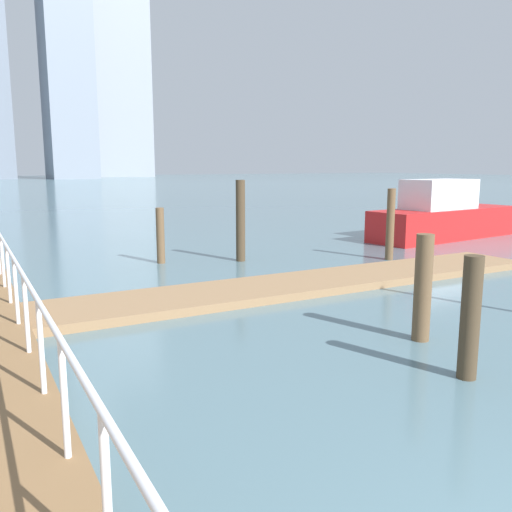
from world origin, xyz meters
TOP-DOWN VIEW (x-y plane):
  - ground_plane at (0.00, 20.00)m, footprint 300.00×300.00m
  - floating_dock at (3.30, 9.65)m, footprint 13.60×2.00m
  - boardwalk_railing at (-3.15, 7.55)m, footprint 0.06×25.31m
  - dock_piling_0 at (2.09, 4.01)m, footprint 0.26×0.26m
  - dock_piling_1 at (3.53, 13.57)m, footprint 0.28×0.28m
  - dock_piling_2 at (2.74, 5.49)m, footprint 0.29×0.29m
  - dock_piling_3 at (1.28, 14.40)m, footprint 0.24×0.24m
  - dock_piling_4 at (7.66, 11.55)m, footprint 0.25×0.25m
  - moored_boat_2 at (12.96, 14.24)m, footprint 7.29×2.72m
  - skyline_tower_4 at (34.03, 140.36)m, footprint 14.50×13.64m

SIDE VIEW (x-z plane):
  - ground_plane at x=0.00m, z-range 0.00..0.00m
  - floating_dock at x=3.30m, z-range 0.00..0.18m
  - dock_piling_3 at x=1.28m, z-range 0.00..1.65m
  - dock_piling_0 at x=2.09m, z-range 0.00..1.70m
  - moored_boat_2 at x=12.96m, z-range -0.29..2.06m
  - dock_piling_2 at x=2.74m, z-range 0.00..1.78m
  - dock_piling_4 at x=7.66m, z-range 0.00..2.19m
  - boardwalk_railing at x=-3.15m, z-range 0.69..1.77m
  - dock_piling_1 at x=3.53m, z-range 0.00..2.46m
  - skyline_tower_4 at x=34.03m, z-range 0.00..57.48m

